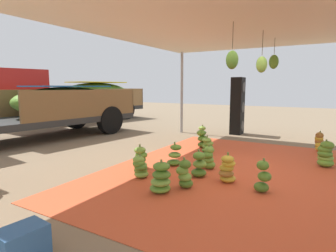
{
  "coord_description": "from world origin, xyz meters",
  "views": [
    {
      "loc": [
        -5.35,
        -1.43,
        1.7
      ],
      "look_at": [
        0.59,
        2.02,
        0.72
      ],
      "focal_mm": 29.64,
      "sensor_mm": 36.0,
      "label": 1
    }
  ],
  "objects_px": {
    "banana_bunch_14": "(208,146)",
    "banana_bunch_2": "(263,178)",
    "banana_bunch_0": "(161,179)",
    "banana_bunch_7": "(202,133)",
    "banana_bunch_1": "(203,140)",
    "banana_bunch_10": "(326,155)",
    "banana_bunch_6": "(199,165)",
    "banana_bunch_5": "(140,158)",
    "banana_bunch_4": "(227,169)",
    "banana_bunch_9": "(320,142)",
    "banana_bunch_12": "(208,158)",
    "banana_bunch_11": "(140,168)",
    "banana_bunch_3": "(185,175)",
    "banana_bunch_13": "(175,156)",
    "crate_1": "(23,245)",
    "speaker_stack": "(238,106)",
    "cargo_truck_far": "(69,97)"
  },
  "relations": [
    {
      "from": "banana_bunch_14",
      "to": "banana_bunch_2",
      "type": "bearing_deg",
      "value": -139.37
    },
    {
      "from": "banana_bunch_0",
      "to": "banana_bunch_7",
      "type": "xyz_separation_m",
      "value": [
        4.54,
        1.22,
        -0.03
      ]
    },
    {
      "from": "banana_bunch_1",
      "to": "banana_bunch_10",
      "type": "relative_size",
      "value": 0.91
    },
    {
      "from": "banana_bunch_6",
      "to": "banana_bunch_5",
      "type": "bearing_deg",
      "value": 95.5
    },
    {
      "from": "banana_bunch_4",
      "to": "banana_bunch_7",
      "type": "relative_size",
      "value": 1.12
    },
    {
      "from": "banana_bunch_9",
      "to": "banana_bunch_12",
      "type": "distance_m",
      "value": 3.5
    },
    {
      "from": "banana_bunch_11",
      "to": "banana_bunch_12",
      "type": "xyz_separation_m",
      "value": [
        1.19,
        -0.88,
        0.03
      ]
    },
    {
      "from": "banana_bunch_3",
      "to": "banana_bunch_6",
      "type": "distance_m",
      "value": 0.67
    },
    {
      "from": "banana_bunch_0",
      "to": "banana_bunch_4",
      "type": "relative_size",
      "value": 1.01
    },
    {
      "from": "banana_bunch_6",
      "to": "banana_bunch_13",
      "type": "bearing_deg",
      "value": 60.41
    },
    {
      "from": "banana_bunch_7",
      "to": "banana_bunch_12",
      "type": "relative_size",
      "value": 0.95
    },
    {
      "from": "banana_bunch_13",
      "to": "banana_bunch_14",
      "type": "bearing_deg",
      "value": -6.43
    },
    {
      "from": "banana_bunch_3",
      "to": "banana_bunch_5",
      "type": "distance_m",
      "value": 1.42
    },
    {
      "from": "banana_bunch_3",
      "to": "banana_bunch_4",
      "type": "bearing_deg",
      "value": -38.97
    },
    {
      "from": "banana_bunch_12",
      "to": "banana_bunch_0",
      "type": "bearing_deg",
      "value": 174.36
    },
    {
      "from": "banana_bunch_9",
      "to": "banana_bunch_10",
      "type": "relative_size",
      "value": 0.92
    },
    {
      "from": "banana_bunch_1",
      "to": "banana_bunch_7",
      "type": "bearing_deg",
      "value": 23.31
    },
    {
      "from": "banana_bunch_4",
      "to": "banana_bunch_9",
      "type": "distance_m",
      "value": 3.75
    },
    {
      "from": "banana_bunch_4",
      "to": "crate_1",
      "type": "height_order",
      "value": "banana_bunch_4"
    },
    {
      "from": "banana_bunch_7",
      "to": "banana_bunch_13",
      "type": "height_order",
      "value": "banana_bunch_13"
    },
    {
      "from": "banana_bunch_7",
      "to": "banana_bunch_12",
      "type": "bearing_deg",
      "value": -154.69
    },
    {
      "from": "banana_bunch_10",
      "to": "banana_bunch_4",
      "type": "bearing_deg",
      "value": 142.74
    },
    {
      "from": "speaker_stack",
      "to": "crate_1",
      "type": "relative_size",
      "value": 4.72
    },
    {
      "from": "crate_1",
      "to": "banana_bunch_3",
      "type": "bearing_deg",
      "value": -10.49
    },
    {
      "from": "banana_bunch_10",
      "to": "cargo_truck_far",
      "type": "height_order",
      "value": "cargo_truck_far"
    },
    {
      "from": "speaker_stack",
      "to": "banana_bunch_4",
      "type": "bearing_deg",
      "value": -165.45
    },
    {
      "from": "banana_bunch_0",
      "to": "banana_bunch_13",
      "type": "height_order",
      "value": "banana_bunch_0"
    },
    {
      "from": "banana_bunch_13",
      "to": "crate_1",
      "type": "bearing_deg",
      "value": -174.94
    },
    {
      "from": "banana_bunch_3",
      "to": "speaker_stack",
      "type": "distance_m",
      "value": 5.95
    },
    {
      "from": "banana_bunch_4",
      "to": "banana_bunch_9",
      "type": "xyz_separation_m",
      "value": [
        3.5,
        -1.35,
        0.01
      ]
    },
    {
      "from": "cargo_truck_far",
      "to": "banana_bunch_0",
      "type": "bearing_deg",
      "value": -122.75
    },
    {
      "from": "banana_bunch_2",
      "to": "banana_bunch_11",
      "type": "height_order",
      "value": "banana_bunch_2"
    },
    {
      "from": "banana_bunch_9",
      "to": "cargo_truck_far",
      "type": "bearing_deg",
      "value": 84.81
    },
    {
      "from": "banana_bunch_0",
      "to": "banana_bunch_14",
      "type": "distance_m",
      "value": 2.99
    },
    {
      "from": "banana_bunch_1",
      "to": "banana_bunch_6",
      "type": "xyz_separation_m",
      "value": [
        -2.38,
        -0.94,
        -0.01
      ]
    },
    {
      "from": "banana_bunch_9",
      "to": "cargo_truck_far",
      "type": "height_order",
      "value": "cargo_truck_far"
    },
    {
      "from": "banana_bunch_3",
      "to": "banana_bunch_4",
      "type": "xyz_separation_m",
      "value": [
        0.65,
        -0.52,
        0.0
      ]
    },
    {
      "from": "cargo_truck_far",
      "to": "banana_bunch_12",
      "type": "bearing_deg",
      "value": -114.0
    },
    {
      "from": "banana_bunch_7",
      "to": "banana_bunch_13",
      "type": "relative_size",
      "value": 0.94
    },
    {
      "from": "banana_bunch_12",
      "to": "banana_bunch_7",
      "type": "bearing_deg",
      "value": 25.31
    },
    {
      "from": "banana_bunch_9",
      "to": "banana_bunch_10",
      "type": "distance_m",
      "value": 1.54
    },
    {
      "from": "banana_bunch_1",
      "to": "banana_bunch_5",
      "type": "relative_size",
      "value": 1.04
    },
    {
      "from": "banana_bunch_9",
      "to": "banana_bunch_2",
      "type": "bearing_deg",
      "value": 169.23
    },
    {
      "from": "banana_bunch_3",
      "to": "banana_bunch_12",
      "type": "height_order",
      "value": "banana_bunch_3"
    },
    {
      "from": "speaker_stack",
      "to": "banana_bunch_11",
      "type": "bearing_deg",
      "value": 178.77
    },
    {
      "from": "banana_bunch_3",
      "to": "banana_bunch_1",
      "type": "bearing_deg",
      "value": 17.72
    },
    {
      "from": "banana_bunch_1",
      "to": "banana_bunch_6",
      "type": "distance_m",
      "value": 2.56
    },
    {
      "from": "banana_bunch_7",
      "to": "crate_1",
      "type": "height_order",
      "value": "banana_bunch_7"
    },
    {
      "from": "banana_bunch_7",
      "to": "crate_1",
      "type": "relative_size",
      "value": 1.12
    },
    {
      "from": "banana_bunch_0",
      "to": "banana_bunch_13",
      "type": "distance_m",
      "value": 1.59
    }
  ]
}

